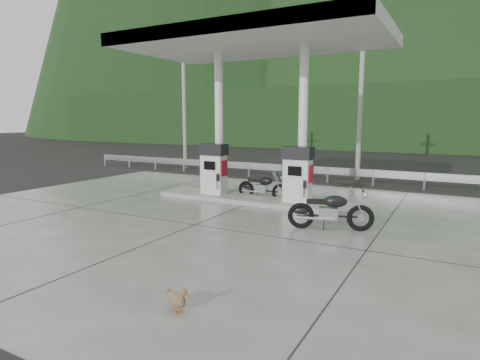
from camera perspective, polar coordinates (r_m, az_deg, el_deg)
The scene contains 17 objects.
ground at distance 11.74m, azimuth -3.64°, elevation -5.37°, with size 160.00×160.00×0.00m, color black.
forecourt_apron at distance 11.74m, azimuth -3.64°, elevation -5.32°, with size 18.00×14.00×0.02m, color slate.
pump_island at distance 13.85m, azimuth 1.88°, elevation -2.80°, with size 7.00×1.40×0.15m, color gray.
gas_pump_left at distance 14.47m, azimuth -3.77°, elevation 1.59°, with size 0.95×0.55×1.80m, color silver, non-canonical shape.
gas_pump_right at distance 13.06m, azimuth 8.18°, elevation 0.76°, with size 0.95×0.55×1.80m, color silver, non-canonical shape.
canopy_column_left at distance 14.71m, azimuth -3.00°, elevation 7.96°, with size 0.30×0.30×5.00m, color white.
canopy_column_right at distance 13.32m, azimuth 8.94°, elevation 7.80°, with size 0.30×0.30×5.00m, color white.
canopy_roof at distance 13.81m, azimuth 1.99°, elevation 19.19°, with size 8.50×5.00×0.40m, color white.
guardrail at distance 18.78m, azimuth 9.45°, elevation 2.00°, with size 26.00×0.16×1.42m, color #93969A, non-canonical shape.
road at distance 22.18m, azimuth 12.38°, elevation 1.07°, with size 60.00×7.00×0.01m, color black.
utility_pole_a at distance 23.79m, azimuth -7.96°, elevation 11.34°, with size 0.22×0.22×8.00m, color gray.
utility_pole_b at distance 19.60m, azimuth 16.82°, elevation 11.66°, with size 0.22×0.22×8.00m, color gray.
tree_band at distance 40.10m, azimuth 20.03°, elevation 8.33°, with size 80.00×6.00×6.00m, color black.
forested_hills at distance 69.96m, azimuth 23.64°, elevation 5.57°, with size 100.00×40.00×140.00m, color black, non-canonical shape.
motorcycle_left at distance 14.22m, azimuth 3.24°, elevation -1.03°, with size 1.84×0.58×0.87m, color black, non-canonical shape.
motorcycle_right at distance 10.58m, azimuth 12.74°, elevation -4.34°, with size 2.03×0.64×0.96m, color black, non-canonical shape.
duck at distance 6.23m, azimuth -9.07°, elevation -16.48°, with size 0.51×0.14×0.37m, color brown, non-canonical shape.
Camera 1 is at (6.09, -9.64, 2.83)m, focal length 30.00 mm.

